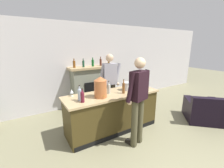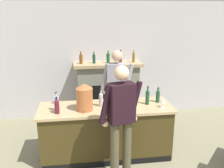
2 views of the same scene
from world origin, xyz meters
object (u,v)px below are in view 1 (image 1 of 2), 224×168
object	(u,v)px
wine_bottle_merlot_tall	(109,88)
wine_bottle_burgundy_dark	(82,96)
person_customer	(138,99)
ice_bucket_steel	(127,86)
copper_dispenser	(100,87)
wine_bottle_chardonnay_pale	(80,94)
wine_glass_mid_counter	(72,91)
wine_glass_by_dispenser	(147,85)
wine_bottle_rose_blush	(124,87)
wine_bottle_riesling_slim	(141,82)
person_bartender	(110,83)
wine_bottle_port_short	(136,83)
fireplace_stone	(93,86)
armchair_black	(204,112)

from	to	relation	value
wine_bottle_merlot_tall	wine_bottle_burgundy_dark	world-z (taller)	wine_bottle_merlot_tall
person_customer	ice_bucket_steel	xyz separation A→B (m)	(0.31, 0.79, 0.03)
copper_dispenser	wine_bottle_chardonnay_pale	bearing A→B (deg)	175.41
person_customer	wine_bottle_merlot_tall	distance (m)	0.82
wine_bottle_burgundy_dark	ice_bucket_steel	bearing A→B (deg)	9.93
person_customer	wine_glass_mid_counter	world-z (taller)	person_customer
person_customer	ice_bucket_steel	size ratio (longest dim) A/B	8.31
wine_glass_mid_counter	ice_bucket_steel	bearing A→B (deg)	-10.96
wine_glass_by_dispenser	wine_bottle_chardonnay_pale	bearing A→B (deg)	176.66
wine_bottle_rose_blush	wine_bottle_burgundy_dark	distance (m)	1.03
wine_bottle_riesling_slim	wine_bottle_merlot_tall	size ratio (longest dim) A/B	0.92
person_customer	person_bartender	size ratio (longest dim) A/B	1.00
wine_bottle_riesling_slim	copper_dispenser	bearing A→B (deg)	-171.83
ice_bucket_steel	wine_bottle_merlot_tall	world-z (taller)	wine_bottle_merlot_tall
wine_bottle_riesling_slim	wine_bottle_port_short	bearing A→B (deg)	-160.30
person_bartender	wine_glass_mid_counter	world-z (taller)	person_bartender
person_customer	wine_bottle_merlot_tall	xyz separation A→B (m)	(-0.21, 0.79, 0.06)
person_customer	wine_glass_mid_counter	bearing A→B (deg)	133.97
person_customer	wine_glass_mid_counter	size ratio (longest dim) A/B	11.57
person_customer	copper_dispenser	xyz separation A→B (m)	(-0.49, 0.66, 0.15)
person_customer	person_bartender	distance (m)	1.38
wine_bottle_port_short	wine_bottle_rose_blush	bearing A→B (deg)	-163.91
copper_dispenser	wine_bottle_rose_blush	size ratio (longest dim) A/B	1.35
fireplace_stone	copper_dispenser	xyz separation A→B (m)	(-0.61, -1.76, 0.47)
wine_bottle_rose_blush	wine_bottle_merlot_tall	bearing A→B (deg)	150.03
wine_bottle_burgundy_dark	person_bartender	bearing A→B (deg)	36.10
copper_dispenser	wine_bottle_merlot_tall	bearing A→B (deg)	25.36
armchair_black	wine_bottle_chardonnay_pale	bearing A→B (deg)	164.53
wine_bottle_rose_blush	wine_bottle_merlot_tall	xyz separation A→B (m)	(-0.30, 0.17, -0.01)
wine_bottle_merlot_tall	wine_glass_by_dispenser	bearing A→B (deg)	-11.06
ice_bucket_steel	wine_bottle_burgundy_dark	size ratio (longest dim) A/B	0.78
fireplace_stone	wine_bottle_merlot_tall	size ratio (longest dim) A/B	5.54
copper_dispenser	wine_bottle_merlot_tall	world-z (taller)	copper_dispenser
person_customer	copper_dispenser	bearing A→B (deg)	126.90
wine_bottle_chardonnay_pale	wine_bottle_merlot_tall	distance (m)	0.75
wine_glass_mid_counter	person_customer	bearing A→B (deg)	-46.03
copper_dispenser	wine_bottle_burgundy_dark	world-z (taller)	copper_dispenser
wine_bottle_burgundy_dark	armchair_black	bearing A→B (deg)	-13.52
armchair_black	wine_bottle_rose_blush	size ratio (longest dim) A/B	3.67
fireplace_stone	person_bartender	distance (m)	1.09
wine_bottle_burgundy_dark	person_customer	bearing A→B (deg)	-31.55
wine_bottle_rose_blush	wine_bottle_burgundy_dark	size ratio (longest dim) A/B	1.20
ice_bucket_steel	wine_bottle_merlot_tall	size ratio (longest dim) A/B	0.73
ice_bucket_steel	wine_bottle_merlot_tall	xyz separation A→B (m)	(-0.52, -0.00, 0.03)
ice_bucket_steel	person_customer	bearing A→B (deg)	-111.11
wine_bottle_chardonnay_pale	wine_bottle_port_short	size ratio (longest dim) A/B	0.98
armchair_black	person_bartender	distance (m)	2.71
person_bartender	wine_bottle_merlot_tall	bearing A→B (deg)	-122.38
ice_bucket_steel	wine_glass_mid_counter	size ratio (longest dim) A/B	1.39
person_bartender	wine_glass_mid_counter	distance (m)	1.22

